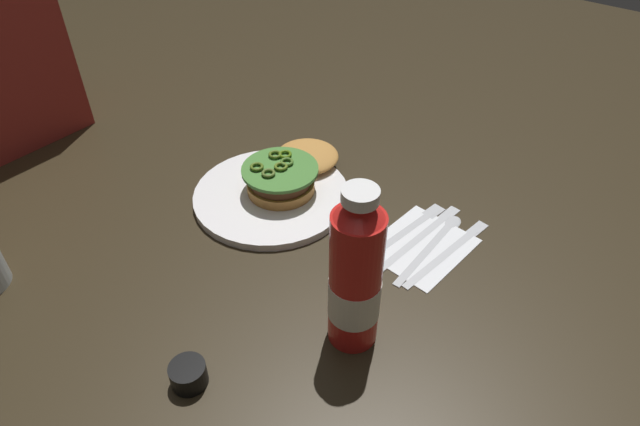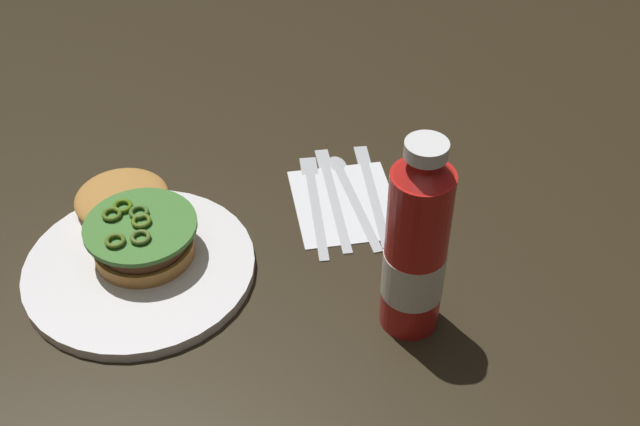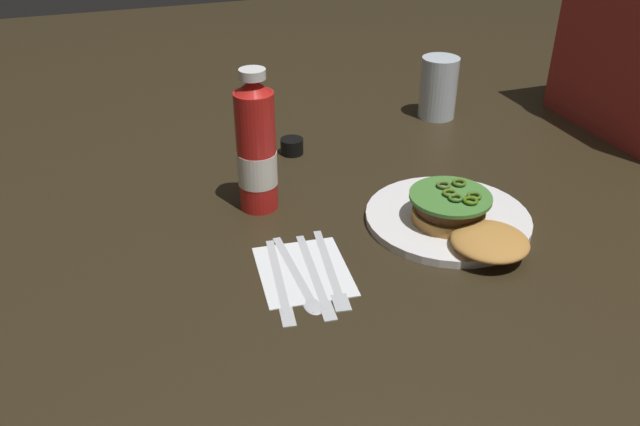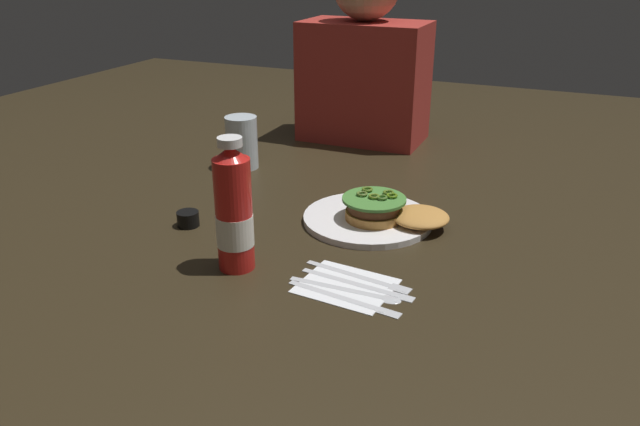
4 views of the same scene
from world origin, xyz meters
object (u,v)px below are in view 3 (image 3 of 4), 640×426
object	(u,v)px
burger_sandwich	(464,219)
spoon_utensil	(301,282)
dinner_plate	(448,218)
napkin	(304,271)
water_glass	(438,88)
butter_knife	(316,278)
ketchup_bottle	(257,150)
condiment_cup	(292,146)
steak_knife	(280,283)
fork_utensil	(332,273)

from	to	relation	value
burger_sandwich	spoon_utensil	size ratio (longest dim) A/B	1.10
dinner_plate	napkin	bearing A→B (deg)	-78.22
water_glass	butter_knife	bearing A→B (deg)	-42.43
ketchup_bottle	water_glass	distance (m)	0.54
ketchup_bottle	napkin	distance (m)	0.23
dinner_plate	butter_knife	xyz separation A→B (m)	(0.08, -0.25, -0.00)
ketchup_bottle	dinner_plate	bearing A→B (deg)	62.19
burger_sandwich	water_glass	bearing A→B (deg)	156.76
dinner_plate	water_glass	world-z (taller)	water_glass
condiment_cup	napkin	size ratio (longest dim) A/B	0.30
water_glass	spoon_utensil	bearing A→B (deg)	-43.72
condiment_cup	burger_sandwich	bearing A→B (deg)	23.21
steak_knife	water_glass	bearing A→B (deg)	134.18
condiment_cup	napkin	xyz separation A→B (m)	(0.38, -0.10, -0.01)
ketchup_bottle	spoon_utensil	world-z (taller)	ketchup_bottle
spoon_utensil	butter_knife	world-z (taller)	same
napkin	butter_knife	bearing A→B (deg)	19.96
dinner_plate	ketchup_bottle	bearing A→B (deg)	-117.81
spoon_utensil	fork_utensil	bearing A→B (deg)	97.50
water_glass	butter_knife	world-z (taller)	water_glass
dinner_plate	steak_knife	distance (m)	0.31
ketchup_bottle	condiment_cup	size ratio (longest dim) A/B	5.32
burger_sandwich	water_glass	world-z (taller)	water_glass
fork_utensil	spoon_utensil	bearing A→B (deg)	-82.50
napkin	butter_knife	world-z (taller)	butter_knife
ketchup_bottle	condiment_cup	distance (m)	0.23
steak_knife	spoon_utensil	world-z (taller)	same
dinner_plate	burger_sandwich	world-z (taller)	burger_sandwich
ketchup_bottle	water_glass	size ratio (longest dim) A/B	1.80
condiment_cup	butter_knife	size ratio (longest dim) A/B	0.22
water_glass	steak_knife	world-z (taller)	water_glass
napkin	spoon_utensil	world-z (taller)	spoon_utensil
ketchup_bottle	butter_knife	xyz separation A→B (m)	(0.23, 0.02, -0.10)
ketchup_bottle	steak_knife	xyz separation A→B (m)	(0.22, -0.03, -0.10)
dinner_plate	fork_utensil	distance (m)	0.24
ketchup_bottle	condiment_cup	world-z (taller)	ketchup_bottle
spoon_utensil	water_glass	bearing A→B (deg)	136.28
burger_sandwich	steak_knife	distance (m)	0.30
burger_sandwich	fork_utensil	xyz separation A→B (m)	(0.03, -0.23, -0.03)
fork_utensil	napkin	bearing A→B (deg)	-122.63
ketchup_bottle	fork_utensil	xyz separation A→B (m)	(0.22, 0.05, -0.10)
fork_utensil	condiment_cup	bearing A→B (deg)	171.01
burger_sandwich	ketchup_bottle	bearing A→B (deg)	-125.43
condiment_cup	fork_utensil	xyz separation A→B (m)	(0.40, -0.06, -0.01)
burger_sandwich	napkin	xyz separation A→B (m)	(0.01, -0.26, -0.03)
water_glass	napkin	xyz separation A→B (m)	(0.46, -0.46, -0.06)
water_glass	ketchup_bottle	bearing A→B (deg)	-60.93
condiment_cup	napkin	world-z (taller)	condiment_cup
steak_knife	fork_utensil	distance (m)	0.08
water_glass	steak_knife	distance (m)	0.70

